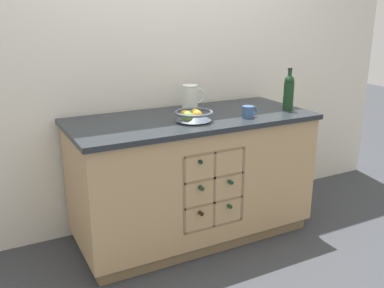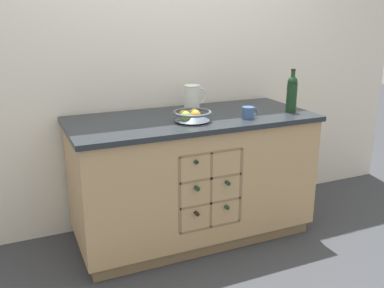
# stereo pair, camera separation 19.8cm
# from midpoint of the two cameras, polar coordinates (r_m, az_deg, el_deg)

# --- Properties ---
(ground_plane) EXTENTS (14.00, 14.00, 0.00)m
(ground_plane) POSITION_cam_midpoint_polar(r_m,az_deg,el_deg) (3.33, -1.74, -11.82)
(ground_plane) COLOR #383A3F
(back_wall) EXTENTS (4.40, 0.06, 2.55)m
(back_wall) POSITION_cam_midpoint_polar(r_m,az_deg,el_deg) (3.32, -5.25, 11.27)
(back_wall) COLOR silver
(back_wall) RESTS_ON ground_plane
(kitchen_island) EXTENTS (1.73, 0.77, 0.91)m
(kitchen_island) POSITION_cam_midpoint_polar(r_m,az_deg,el_deg) (3.13, -1.80, -4.40)
(kitchen_island) COLOR olive
(kitchen_island) RESTS_ON ground_plane
(fruit_bowl) EXTENTS (0.26, 0.26, 0.08)m
(fruit_bowl) POSITION_cam_midpoint_polar(r_m,az_deg,el_deg) (2.85, -1.83, 3.88)
(fruit_bowl) COLOR #4C5666
(fruit_bowl) RESTS_ON kitchen_island
(white_pitcher) EXTENTS (0.18, 0.12, 0.19)m
(white_pitcher) POSITION_cam_midpoint_polar(r_m,az_deg,el_deg) (3.18, -2.00, 6.27)
(white_pitcher) COLOR silver
(white_pitcher) RESTS_ON kitchen_island
(ceramic_mug) EXTENTS (0.12, 0.08, 0.08)m
(ceramic_mug) POSITION_cam_midpoint_polar(r_m,az_deg,el_deg) (2.97, 5.64, 4.29)
(ceramic_mug) COLOR #385684
(ceramic_mug) RESTS_ON kitchen_island
(standing_wine_bottle) EXTENTS (0.08, 0.08, 0.31)m
(standing_wine_bottle) POSITION_cam_midpoint_polar(r_m,az_deg,el_deg) (3.22, 11.06, 6.86)
(standing_wine_bottle) COLOR #19381E
(standing_wine_bottle) RESTS_ON kitchen_island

